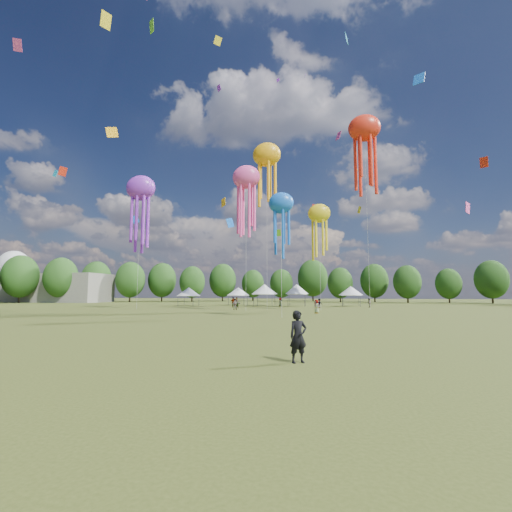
# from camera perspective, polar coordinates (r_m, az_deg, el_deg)

# --- Properties ---
(ground) EXTENTS (300.00, 300.00, 0.00)m
(ground) POSITION_cam_1_polar(r_m,az_deg,el_deg) (19.64, -19.64, -13.30)
(ground) COLOR #384416
(ground) RESTS_ON ground
(observer_main) EXTENTS (0.85, 0.77, 1.96)m
(observer_main) POSITION_cam_1_polar(r_m,az_deg,el_deg) (13.93, 6.79, -12.70)
(observer_main) COLOR black
(observer_main) RESTS_ON ground
(spectator_near) EXTENTS (0.88, 0.71, 1.72)m
(spectator_near) POSITION_cam_1_polar(r_m,az_deg,el_deg) (56.06, -3.42, -7.74)
(spectator_near) COLOR gray
(spectator_near) RESTS_ON ground
(spectators_far) EXTENTS (25.15, 24.55, 1.86)m
(spectators_far) POSITION_cam_1_polar(r_m,az_deg,el_deg) (62.41, 4.52, -7.57)
(spectators_far) COLOR gray
(spectators_far) RESTS_ON ground
(festival_tents) EXTENTS (36.78, 11.15, 4.38)m
(festival_tents) POSITION_cam_1_polar(r_m,az_deg,el_deg) (72.06, 1.90, -5.54)
(festival_tents) COLOR #47474C
(festival_tents) RESTS_ON ground
(show_kites) EXTENTS (42.24, 23.98, 32.24)m
(show_kites) POSITION_cam_1_polar(r_m,az_deg,el_deg) (58.41, 1.40, 12.28)
(show_kites) COLOR #FF4BA0
(show_kites) RESTS_ON ground
(small_kites) EXTENTS (74.87, 64.46, 46.18)m
(small_kites) POSITION_cam_1_polar(r_m,az_deg,el_deg) (65.00, -0.06, 18.54)
(small_kites) COLOR #FF4BA0
(small_kites) RESTS_ON ground
(treeline) EXTENTS (201.57, 95.24, 13.43)m
(treeline) POSITION_cam_1_polar(r_m,az_deg,el_deg) (80.52, 1.65, -3.15)
(treeline) COLOR #38281C
(treeline) RESTS_ON ground
(hangar) EXTENTS (40.00, 12.00, 8.00)m
(hangar) POSITION_cam_1_polar(r_m,az_deg,el_deg) (120.80, -31.28, -4.43)
(hangar) COLOR gray
(hangar) RESTS_ON ground
(radome) EXTENTS (9.00, 9.00, 16.00)m
(radome) POSITION_cam_1_polar(r_m,az_deg,el_deg) (136.47, -34.37, -1.82)
(radome) COLOR white
(radome) RESTS_ON ground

